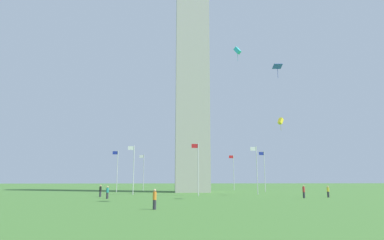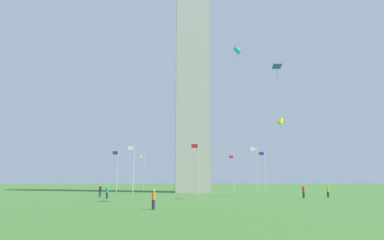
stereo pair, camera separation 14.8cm
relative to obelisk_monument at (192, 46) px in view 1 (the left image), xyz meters
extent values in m
plane|color=#3D6B2D|center=(0.00, 0.00, -30.62)|extent=(260.00, 260.00, 0.00)
cube|color=#B7B2A8|center=(0.00, 0.00, -3.67)|extent=(6.74, 6.74, 53.89)
cylinder|color=silver|center=(14.79, 0.00, -26.54)|extent=(0.14, 0.14, 8.15)
cube|color=#1E2D99|center=(15.34, 0.00, -22.92)|extent=(1.00, 0.03, 0.64)
cylinder|color=silver|center=(10.46, 10.46, -26.54)|extent=(0.14, 0.14, 8.15)
cube|color=white|center=(11.01, 10.46, -22.92)|extent=(1.00, 0.03, 0.64)
cylinder|color=silver|center=(0.00, 14.79, -26.54)|extent=(0.14, 0.14, 8.15)
cube|color=red|center=(0.55, 14.79, -22.92)|extent=(1.00, 0.03, 0.64)
cylinder|color=silver|center=(-10.46, 10.46, -26.54)|extent=(0.14, 0.14, 8.15)
cube|color=white|center=(-9.91, 10.46, -22.92)|extent=(1.00, 0.03, 0.64)
cylinder|color=silver|center=(-14.79, 0.00, -26.54)|extent=(0.14, 0.14, 8.15)
cube|color=#1E2D99|center=(-14.24, 0.00, -22.92)|extent=(1.00, 0.03, 0.64)
cylinder|color=silver|center=(-10.46, -10.46, -26.54)|extent=(0.14, 0.14, 8.15)
cube|color=red|center=(-9.91, -10.46, -22.92)|extent=(1.00, 0.03, 0.64)
cylinder|color=silver|center=(0.00, -14.79, -26.54)|extent=(0.14, 0.14, 8.15)
cube|color=#1E2D99|center=(0.55, -14.79, -22.92)|extent=(1.00, 0.03, 0.64)
cylinder|color=silver|center=(10.46, -10.46, -26.54)|extent=(0.14, 0.14, 8.15)
cube|color=white|center=(11.01, -10.46, -22.92)|extent=(1.00, 0.03, 0.64)
cylinder|color=#2D2D38|center=(14.46, 16.82, -30.22)|extent=(0.29, 0.29, 0.80)
cylinder|color=black|center=(14.46, 16.82, -29.49)|extent=(0.32, 0.32, 0.66)
sphere|color=tan|center=(14.46, 16.82, -29.04)|extent=(0.24, 0.24, 0.24)
cylinder|color=#2D2D38|center=(5.67, 37.41, -30.22)|extent=(0.29, 0.29, 0.80)
cylinder|color=orange|center=(5.67, 37.41, -29.48)|extent=(0.32, 0.32, 0.67)
sphere|color=tan|center=(5.67, 37.41, -29.03)|extent=(0.24, 0.24, 0.24)
cylinder|color=#2D2D38|center=(-17.98, 20.22, -30.22)|extent=(0.29, 0.29, 0.80)
cylinder|color=yellow|center=(-17.98, 20.22, -29.54)|extent=(0.32, 0.32, 0.57)
sphere|color=tan|center=(-17.98, 20.22, -29.13)|extent=(0.24, 0.24, 0.24)
cylinder|color=#2D2D38|center=(12.59, 21.50, -30.22)|extent=(0.29, 0.29, 0.80)
cylinder|color=teal|center=(12.59, 21.50, -29.52)|extent=(0.32, 0.32, 0.61)
sphere|color=tan|center=(12.59, 21.50, -29.09)|extent=(0.24, 0.24, 0.24)
cylinder|color=#2D2D38|center=(-13.87, 21.64, -30.22)|extent=(0.29, 0.29, 0.80)
cylinder|color=red|center=(-13.87, 21.64, -29.47)|extent=(0.32, 0.32, 0.70)
sphere|color=tan|center=(-13.87, 21.64, -28.99)|extent=(0.24, 0.24, 0.24)
cube|color=#33C6D1|center=(-6.76, 14.39, -6.65)|extent=(1.35, 1.35, 1.34)
cylinder|color=teal|center=(-6.76, 14.39, -7.71)|extent=(0.04, 0.04, 1.59)
cube|color=blue|center=(-9.03, 27.47, -14.01)|extent=(1.16, 1.13, 0.33)
cylinder|color=#233C9D|center=(-9.03, 27.47, -14.90)|extent=(0.04, 0.04, 1.33)
cube|color=yellow|center=(-12.93, 16.42, -19.06)|extent=(1.10, 1.01, 1.12)
cylinder|color=#A4921C|center=(-12.93, 16.42, -19.93)|extent=(0.04, 0.04, 1.31)
camera|label=1|loc=(4.37, 66.41, -28.06)|focal=30.78mm
camera|label=2|loc=(4.22, 66.41, -28.06)|focal=30.78mm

